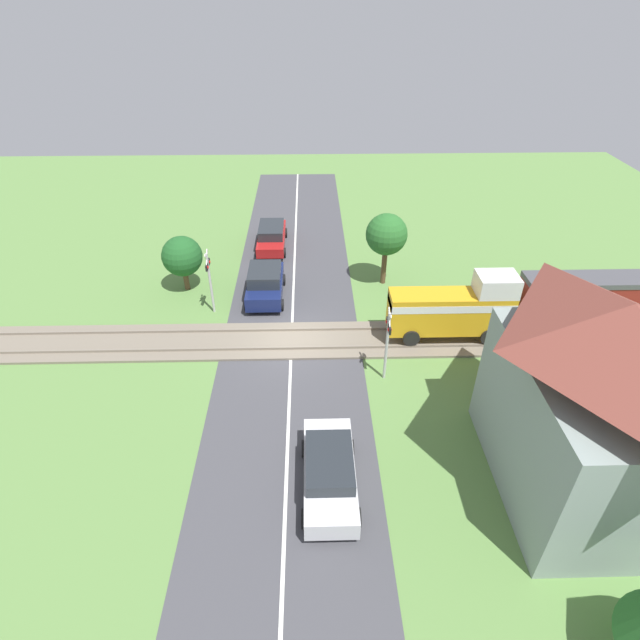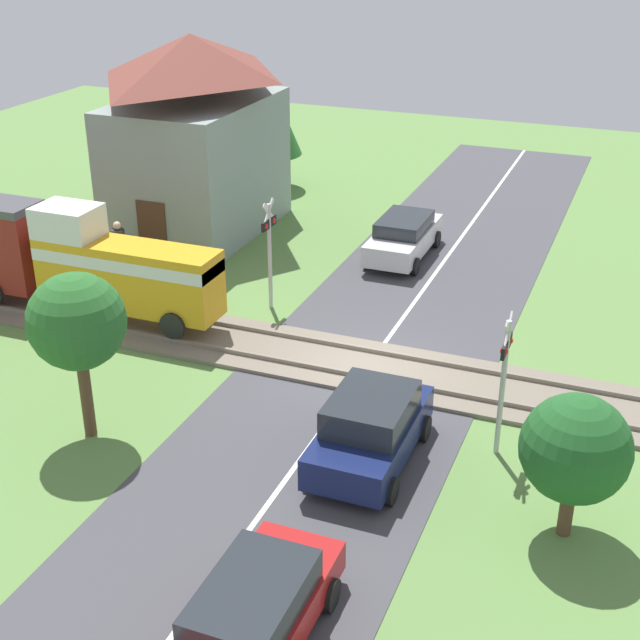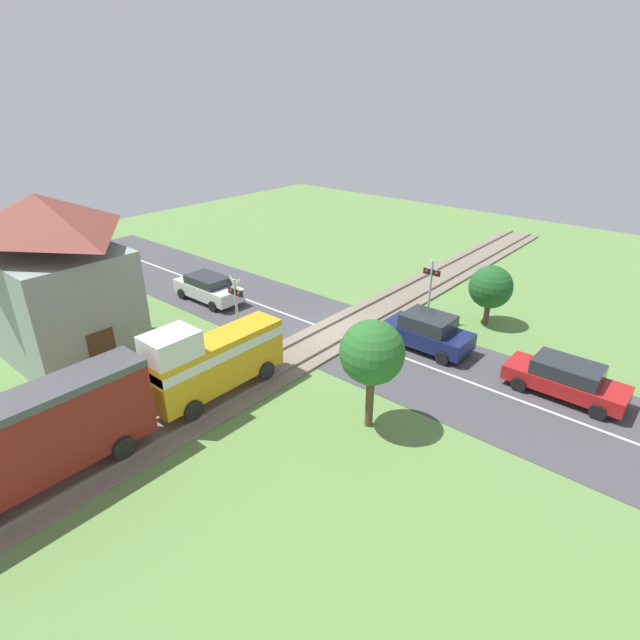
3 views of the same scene
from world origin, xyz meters
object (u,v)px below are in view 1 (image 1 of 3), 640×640
crossing_signal_west_approach (209,274)px  car_near_crossing (265,283)px  car_behind_queue (272,236)px  pedestrian_by_station (531,373)px  car_far_side (329,471)px  train (535,305)px  crossing_signal_east_approach (388,337)px  station_building (593,406)px

crossing_signal_west_approach → car_near_crossing: bearing=118.4°
car_behind_queue → pedestrian_by_station: 17.52m
car_far_side → crossing_signal_west_approach: bearing=-153.2°
car_near_crossing → crossing_signal_west_approach: size_ratio=1.16×
train → crossing_signal_west_approach: 15.25m
car_near_crossing → car_behind_queue: car_near_crossing is taller
car_near_crossing → pedestrian_by_station: bearing=56.6°
train → crossing_signal_east_approach: 7.53m
train → crossing_signal_east_approach: train is taller
car_behind_queue → pedestrian_by_station: bearing=40.0°
pedestrian_by_station → station_building: bearing=-6.3°
car_far_side → pedestrian_by_station: size_ratio=2.44×
pedestrian_by_station → crossing_signal_east_approach: bearing=-97.7°
station_building → pedestrian_by_station: size_ratio=4.11×
car_behind_queue → pedestrian_by_station: size_ratio=2.51×
train → station_building: station_building is taller
train → station_building: size_ratio=1.79×
train → car_far_side: (8.09, -9.59, -1.08)m
car_near_crossing → car_behind_queue: size_ratio=0.91×
car_behind_queue → pedestrian_by_station: pedestrian_by_station is taller
crossing_signal_west_approach → station_building: 17.10m
pedestrian_by_station → crossing_signal_west_approach: bearing=-113.7°
car_behind_queue → station_building: bearing=30.8°
crossing_signal_east_approach → car_near_crossing: bearing=-140.8°
pedestrian_by_station → train: bearing=160.6°
train → car_far_side: size_ratio=3.02×
car_far_side → pedestrian_by_station: pedestrian_by_station is taller
train → car_behind_queue: 16.02m
car_behind_queue → crossing_signal_east_approach: 13.81m
pedestrian_by_station → car_far_side: bearing=-60.9°
train → car_near_crossing: size_ratio=3.25×
car_far_side → station_building: bearing=90.5°
car_behind_queue → crossing_signal_west_approach: size_ratio=1.28×
car_near_crossing → pedestrian_by_station: 13.50m
crossing_signal_east_approach → pedestrian_by_station: (0.79, 5.84, -1.37)m
car_near_crossing → pedestrian_by_station: size_ratio=2.27×
crossing_signal_west_approach → pedestrian_by_station: bearing=66.3°
crossing_signal_east_approach → car_behind_queue: bearing=-156.7°
car_behind_queue → crossing_signal_east_approach: (12.62, 5.43, 1.40)m
car_near_crossing → station_building: size_ratio=0.55×
car_behind_queue → crossing_signal_west_approach: bearing=-19.1°
crossing_signal_west_approach → pedestrian_by_station: 15.15m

